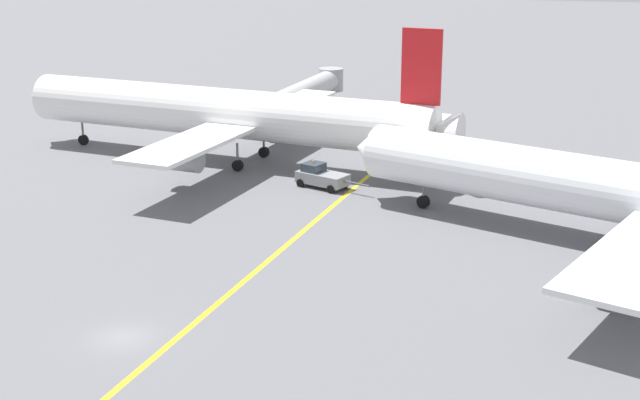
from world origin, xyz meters
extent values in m
plane|color=slate|center=(0.00, 0.00, 0.00)|extent=(600.00, 600.00, 0.00)
cube|color=yellow|center=(4.62, 10.00, 0.00)|extent=(13.51, 119.35, 0.01)
cylinder|color=white|center=(-9.83, 46.74, 5.94)|extent=(52.55, 13.65, 5.83)
cone|color=white|center=(-36.86, 50.86, 5.94)|extent=(3.58, 5.73, 5.37)
cone|color=white|center=(16.99, 42.65, 5.94)|extent=(4.26, 5.16, 4.67)
cube|color=white|center=(-7.25, 46.35, 5.06)|extent=(12.80, 43.39, 0.44)
cube|color=white|center=(14.52, 43.03, 6.52)|extent=(5.12, 13.33, 0.28)
cube|color=red|center=(14.22, 43.07, 12.91)|extent=(4.40, 1.02, 8.11)
cylinder|color=#999EA3|center=(-6.43, 58.38, 3.26)|extent=(4.54, 3.20, 2.60)
cylinder|color=#999EA3|center=(-10.05, 34.62, 3.26)|extent=(4.54, 3.20, 2.60)
cylinder|color=slate|center=(-6.77, 42.84, 1.98)|extent=(0.28, 0.28, 2.66)
cylinder|color=black|center=(-6.77, 42.84, 0.65)|extent=(1.37, 0.74, 1.30)
cylinder|color=slate|center=(-5.75, 49.56, 1.98)|extent=(0.28, 0.28, 2.66)
cylinder|color=black|center=(-5.75, 49.56, 0.65)|extent=(1.37, 0.74, 1.30)
cylinder|color=slate|center=(-30.50, 49.89, 1.98)|extent=(0.28, 0.28, 2.66)
cylinder|color=black|center=(-30.50, 49.89, 0.65)|extent=(1.37, 0.74, 1.30)
cone|color=white|center=(9.84, 36.69, 5.15)|extent=(4.44, 5.71, 5.04)
cylinder|color=#999EA3|center=(33.56, 13.73, 2.53)|extent=(4.86, 3.95, 2.60)
cylinder|color=slate|center=(16.08, 34.25, 1.67)|extent=(0.28, 0.28, 2.04)
cylinder|color=black|center=(16.08, 34.25, 0.65)|extent=(1.41, 0.98, 1.30)
cube|color=gray|center=(4.44, 38.80, 1.05)|extent=(6.22, 4.56, 1.20)
cube|color=#333D47|center=(3.29, 39.26, 2.10)|extent=(2.67, 2.74, 0.90)
cylinder|color=#4C4C51|center=(8.55, 37.19, 1.17)|extent=(3.05, 1.36, 0.20)
sphere|color=orange|center=(3.29, 39.26, 2.73)|extent=(0.24, 0.24, 0.24)
cylinder|color=black|center=(2.07, 38.29, 0.45)|extent=(0.95, 0.61, 0.90)
cylinder|color=black|center=(3.05, 40.79, 0.45)|extent=(0.95, 0.61, 0.90)
cylinder|color=black|center=(5.83, 36.81, 0.45)|extent=(0.95, 0.61, 0.90)
cylinder|color=black|center=(6.82, 39.31, 0.45)|extent=(0.95, 0.61, 0.90)
cylinder|color=#B7B7BC|center=(-6.45, 71.97, 4.22)|extent=(5.43, 21.71, 3.20)
cylinder|color=#99999E|center=(-5.33, 82.65, 4.22)|extent=(3.84, 3.84, 3.52)
cylinder|color=#595960|center=(-5.43, 81.66, 2.11)|extent=(0.70, 0.70, 4.22)
camera|label=1|loc=(26.88, -49.98, 27.33)|focal=49.19mm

